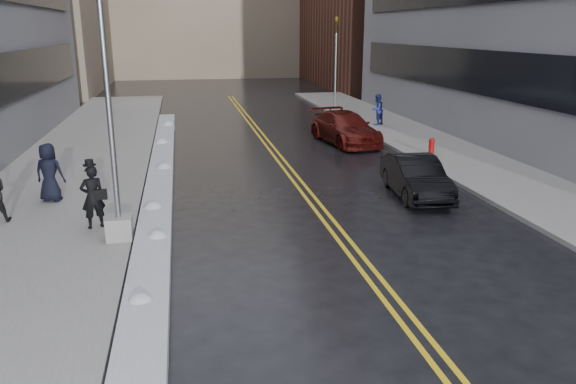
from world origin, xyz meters
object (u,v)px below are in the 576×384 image
car_maroon (345,128)px  pedestrian_fedora (93,197)px  traffic_signal (336,61)px  fire_hydrant (432,146)px  pedestrian_c (49,172)px  pedestrian_east (377,110)px  car_black (416,177)px  lamppost (113,149)px

car_maroon → pedestrian_fedora: bearing=-141.4°
traffic_signal → fire_hydrant: bearing=-88.0°
pedestrian_c → pedestrian_east: bearing=-125.7°
traffic_signal → pedestrian_fedora: traffic_signal is taller
car_black → pedestrian_fedora: bearing=-165.6°
lamppost → pedestrian_c: bearing=122.2°
lamppost → car_maroon: (9.54, 11.89, -1.78)m
traffic_signal → pedestrian_east: traffic_signal is taller
pedestrian_fedora → pedestrian_east: (13.37, 14.94, -0.01)m
traffic_signal → car_maroon: size_ratio=1.15×
lamppost → pedestrian_c: size_ratio=4.11×
traffic_signal → lamppost: bearing=-118.2°
car_maroon → pedestrian_east: bearing=44.8°
pedestrian_fedora → car_black: 10.17m
lamppost → pedestrian_east: (12.62, 15.94, -1.52)m
traffic_signal → pedestrian_c: 23.17m
pedestrian_fedora → car_maroon: size_ratio=0.34×
lamppost → traffic_signal: size_ratio=1.27×
pedestrian_east → car_black: bearing=39.9°
fire_hydrant → pedestrian_east: bearing=87.7°
pedestrian_east → car_maroon: pedestrian_east is taller
car_black → pedestrian_east: bearing=81.1°
lamppost → car_black: bearing=15.9°
pedestrian_fedora → car_black: size_ratio=0.43×
lamppost → fire_hydrant: bearing=33.0°
fire_hydrant → pedestrian_east: 7.96m
pedestrian_east → car_black: size_ratio=0.43×
lamppost → pedestrian_east: size_ratio=4.39×
pedestrian_fedora → lamppost: bearing=105.6°
lamppost → pedestrian_east: lamppost is taller
traffic_signal → car_black: 19.72m
fire_hydrant → car_black: 6.16m
lamppost → pedestrian_c: 4.79m
car_black → car_maroon: size_ratio=0.78×
lamppost → pedestrian_c: lamppost is taller
lamppost → traffic_signal: lamppost is taller
car_maroon → fire_hydrant: bearing=-62.7°
fire_hydrant → car_maroon: 4.77m
pedestrian_c → car_black: (11.72, -1.22, -0.41)m
fire_hydrant → car_black: size_ratio=0.18×
traffic_signal → pedestrian_east: (0.82, -6.06, -2.38)m
fire_hydrant → traffic_signal: size_ratio=0.12×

